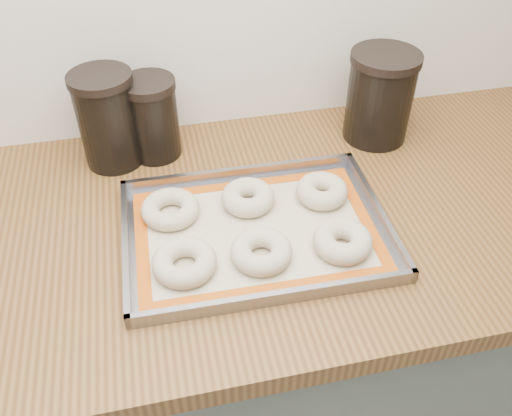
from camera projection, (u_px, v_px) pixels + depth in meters
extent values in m
cube|color=#596155|center=(286.00, 351.00, 1.32)|extent=(3.00, 0.65, 0.86)
cube|color=brown|center=(295.00, 215.00, 1.03)|extent=(3.06, 0.68, 0.04)
cube|color=gray|center=(256.00, 233.00, 0.96)|extent=(0.47, 0.34, 0.00)
cube|color=gray|center=(240.00, 173.00, 1.07)|extent=(0.46, 0.02, 0.02)
cube|color=gray|center=(277.00, 298.00, 0.83)|extent=(0.46, 0.02, 0.02)
cube|color=gray|center=(126.00, 246.00, 0.92)|extent=(0.02, 0.33, 0.02)
cube|color=gray|center=(377.00, 211.00, 0.98)|extent=(0.02, 0.33, 0.02)
cube|color=#C6B793|center=(256.00, 231.00, 0.96)|extent=(0.43, 0.30, 0.00)
cube|color=#B74C0C|center=(242.00, 184.00, 1.05)|extent=(0.42, 0.03, 0.00)
cube|color=#B74C0C|center=(273.00, 288.00, 0.86)|extent=(0.42, 0.03, 0.00)
cube|color=#B74C0C|center=(142.00, 247.00, 0.93)|extent=(0.03, 0.25, 0.00)
cube|color=#B74C0C|center=(363.00, 216.00, 0.98)|extent=(0.03, 0.25, 0.00)
torus|color=beige|center=(184.00, 262.00, 0.88)|extent=(0.13, 0.13, 0.03)
torus|color=beige|center=(261.00, 251.00, 0.89)|extent=(0.11, 0.11, 0.04)
torus|color=beige|center=(343.00, 241.00, 0.91)|extent=(0.13, 0.13, 0.04)
torus|color=beige|center=(170.00, 209.00, 0.98)|extent=(0.12, 0.12, 0.03)
torus|color=beige|center=(248.00, 197.00, 1.00)|extent=(0.11, 0.11, 0.04)
torus|color=beige|center=(322.00, 191.00, 1.01)|extent=(0.12, 0.12, 0.04)
cylinder|color=black|center=(109.00, 123.00, 1.07)|extent=(0.12, 0.12, 0.18)
cylinder|color=black|center=(99.00, 78.00, 1.00)|extent=(0.12, 0.12, 0.02)
cylinder|color=black|center=(153.00, 122.00, 1.09)|extent=(0.10, 0.10, 0.15)
cylinder|color=black|center=(147.00, 84.00, 1.04)|extent=(0.11, 0.11, 0.02)
cylinder|color=black|center=(379.00, 101.00, 1.13)|extent=(0.14, 0.14, 0.17)
cylinder|color=black|center=(386.00, 58.00, 1.07)|extent=(0.14, 0.14, 0.02)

